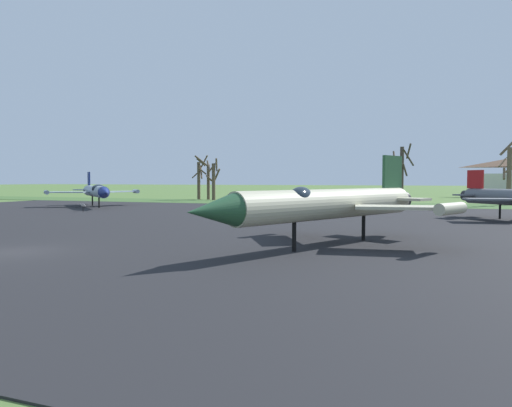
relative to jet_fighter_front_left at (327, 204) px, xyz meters
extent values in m
plane|color=#4C6B33|center=(-13.27, -6.89, -2.22)|extent=(600.00, 600.00, 0.00)
cube|color=black|center=(-13.27, 9.37, -2.19)|extent=(86.01, 54.21, 0.05)
cube|color=#3C5D2C|center=(-13.27, 42.48, -2.19)|extent=(146.01, 12.00, 0.06)
cylinder|color=#B7B293|center=(0.18, 0.38, -0.03)|extent=(7.17, 12.53, 1.52)
cone|color=#234C2D|center=(-3.24, -6.62, -0.03)|extent=(2.31, 2.76, 1.40)
cylinder|color=black|center=(3.22, 6.58, -0.03)|extent=(1.33, 1.22, 1.07)
ellipsoid|color=#19232D|center=(-0.89, -1.81, 0.39)|extent=(1.04, 1.97, 0.98)
cube|color=#B7B293|center=(-1.73, 3.10, -0.15)|extent=(3.96, 4.79, 0.14)
cube|color=#B7B293|center=(3.51, 0.54, -0.15)|extent=(4.57, 2.69, 0.14)
cylinder|color=#B7B293|center=(-3.35, 4.71, -0.15)|extent=(1.58, 2.44, 0.57)
cylinder|color=#B7B293|center=(5.77, 0.25, -0.15)|extent=(1.58, 2.44, 0.57)
cube|color=#234C2D|center=(2.79, 5.70, 1.69)|extent=(1.02, 1.83, 1.92)
cube|color=#B7B293|center=(1.66, 6.21, 0.08)|extent=(2.29, 2.09, 0.14)
cube|color=#B7B293|center=(3.88, 5.13, 0.08)|extent=(2.29, 2.09, 0.14)
cylinder|color=black|center=(-1.09, -2.23, -1.51)|extent=(0.20, 0.20, 1.42)
cylinder|color=black|center=(1.46, 2.99, -1.51)|extent=(0.20, 0.20, 1.42)
cylinder|color=#8EA3B2|center=(-34.49, 24.42, -0.22)|extent=(9.94, 9.13, 1.40)
cone|color=navy|center=(-29.17, 19.64, -0.22)|extent=(2.50, 2.43, 1.29)
cylinder|color=black|center=(-39.20, 28.66, -0.22)|extent=(1.23, 1.24, 0.98)
ellipsoid|color=#19232D|center=(-32.74, 22.86, 0.17)|extent=(1.08, 2.03, 1.01)
cube|color=#8EA3B2|center=(-37.48, 22.92, -0.32)|extent=(5.19, 3.20, 0.13)
cube|color=#8EA3B2|center=(-33.31, 27.57, -0.32)|extent=(2.74, 5.11, 0.13)
cylinder|color=#8EA3B2|center=(-39.66, 21.61, -0.32)|extent=(2.01, 1.88, 0.52)
cylinder|color=#8EA3B2|center=(-32.24, 29.87, -0.32)|extent=(2.01, 1.88, 0.52)
cube|color=navy|center=(-38.63, 28.15, 1.40)|extent=(1.12, 1.03, 1.84)
cube|color=#8EA3B2|center=(-39.29, 27.16, -0.11)|extent=(2.16, 2.20, 0.13)
cube|color=#8EA3B2|center=(-37.72, 28.91, -0.11)|extent=(2.16, 2.20, 0.13)
cylinder|color=black|center=(-32.51, 22.64, -1.57)|extent=(0.19, 0.19, 1.30)
cylinder|color=black|center=(-36.47, 26.21, -1.57)|extent=(0.19, 0.19, 1.30)
cylinder|color=black|center=(-29.61, 16.53, -1.92)|extent=(0.08, 0.08, 0.60)
cube|color=white|center=(-29.61, 16.53, -1.48)|extent=(0.58, 0.28, 0.29)
cylinder|color=black|center=(8.40, 24.18, -0.25)|extent=(1.22, 1.20, 0.96)
cube|color=#565B60|center=(9.80, 18.49, -0.36)|extent=(4.42, 2.90, 0.13)
cube|color=red|center=(8.99, 23.52, 1.27)|extent=(1.29, 1.42, 1.68)
cube|color=#565B60|center=(8.12, 22.72, -0.15)|extent=(2.20, 2.16, 0.13)
cube|color=#565B60|center=(9.89, 24.28, -0.15)|extent=(2.20, 2.16, 0.13)
cylinder|color=black|center=(10.79, 21.49, -1.58)|extent=(0.18, 0.18, 1.28)
cylinder|color=brown|center=(-32.49, 48.86, 1.08)|extent=(0.55, 0.55, 6.59)
cylinder|color=brown|center=(-31.42, 48.08, 4.41)|extent=(1.89, 2.44, 2.06)
cylinder|color=brown|center=(-33.16, 49.45, 2.35)|extent=(1.42, 1.58, 1.72)
cylinder|color=brown|center=(-31.81, 48.41, 4.32)|extent=(1.18, 1.60, 1.39)
cylinder|color=brown|center=(-32.02, 49.85, 4.27)|extent=(2.25, 1.23, 2.68)
cylinder|color=brown|center=(-31.63, 48.59, 2.75)|extent=(0.79, 1.89, 1.18)
cylinder|color=brown|center=(-30.91, 49.44, 0.85)|extent=(0.53, 0.53, 6.13)
cylinder|color=brown|center=(-30.29, 48.96, 1.39)|extent=(1.22, 1.50, 1.36)
cylinder|color=brown|center=(-30.82, 50.06, 2.96)|extent=(1.47, 0.46, 1.69)
cylinder|color=brown|center=(-30.26, 49.04, 1.19)|extent=(1.00, 1.48, 0.99)
cylinder|color=brown|center=(-31.97, 48.79, 2.61)|extent=(1.64, 2.43, 2.40)
cylinder|color=brown|center=(-28.88, 47.30, 0.90)|extent=(0.59, 0.59, 6.24)
cylinder|color=brown|center=(-28.39, 47.43, 3.48)|extent=(0.52, 1.22, 1.60)
cylinder|color=brown|center=(-28.54, 47.95, 2.08)|extent=(1.64, 1.05, 2.19)
cylinder|color=brown|center=(-29.56, 46.75, 3.60)|extent=(1.44, 1.68, 1.96)
cylinder|color=brown|center=(-28.42, 47.49, 4.08)|extent=(0.74, 1.27, 1.65)
cylinder|color=#42382D|center=(1.46, 47.56, 1.93)|extent=(0.56, 0.56, 8.30)
cylinder|color=#42382D|center=(1.91, 47.30, 2.71)|extent=(0.85, 1.22, 1.90)
cylinder|color=#42382D|center=(0.37, 47.41, 4.61)|extent=(0.59, 2.38, 1.87)
cylinder|color=#42382D|center=(2.36, 46.86, 4.49)|extent=(1.69, 2.08, 2.49)
cylinder|color=#42382D|center=(2.38, 47.83, 5.44)|extent=(0.84, 2.09, 2.16)
cylinder|color=brown|center=(15.25, 46.43, 1.68)|extent=(0.60, 0.60, 7.78)
cylinder|color=brown|center=(14.47, 46.94, 3.57)|extent=(1.25, 1.77, 1.29)
cylinder|color=brown|center=(15.16, 47.35, 5.66)|extent=(2.11, 0.55, 2.28)
cylinder|color=brown|center=(14.66, 46.52, 2.06)|extent=(0.52, 1.48, 1.65)
cylinder|color=brown|center=(15.49, 46.86, 4.81)|extent=(1.18, 0.82, 1.47)
camera|label=1|loc=(4.60, -22.88, 1.18)|focal=32.13mm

